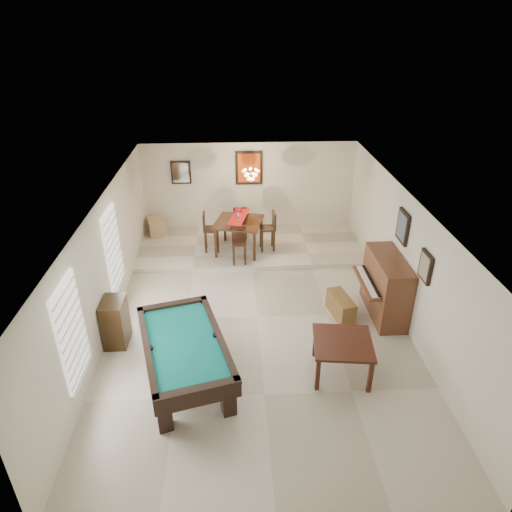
{
  "coord_description": "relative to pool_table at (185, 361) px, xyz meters",
  "views": [
    {
      "loc": [
        -0.44,
        -7.94,
        5.68
      ],
      "look_at": [
        0.0,
        0.6,
        1.15
      ],
      "focal_mm": 32.0,
      "sensor_mm": 36.0,
      "label": 1
    }
  ],
  "objects": [
    {
      "name": "ground_plane",
      "position": [
        1.34,
        1.8,
        -0.42
      ],
      "size": [
        6.0,
        9.0,
        0.02
      ],
      "primitive_type": "cube",
      "color": "beige"
    },
    {
      "name": "wall_back",
      "position": [
        1.34,
        6.3,
        0.89
      ],
      "size": [
        6.0,
        0.04,
        2.6
      ],
      "primitive_type": "cube",
      "color": "silver",
      "rests_on": "ground_plane"
    },
    {
      "name": "wall_front",
      "position": [
        1.34,
        -2.7,
        0.89
      ],
      "size": [
        6.0,
        0.04,
        2.6
      ],
      "primitive_type": "cube",
      "color": "silver",
      "rests_on": "ground_plane"
    },
    {
      "name": "wall_left",
      "position": [
        -1.66,
        1.8,
        0.89
      ],
      "size": [
        0.04,
        9.0,
        2.6
      ],
      "primitive_type": "cube",
      "color": "silver",
      "rests_on": "ground_plane"
    },
    {
      "name": "wall_right",
      "position": [
        4.34,
        1.8,
        0.89
      ],
      "size": [
        0.04,
        9.0,
        2.6
      ],
      "primitive_type": "cube",
      "color": "silver",
      "rests_on": "ground_plane"
    },
    {
      "name": "ceiling",
      "position": [
        1.34,
        1.8,
        2.19
      ],
      "size": [
        6.0,
        9.0,
        0.04
      ],
      "primitive_type": "cube",
      "color": "white",
      "rests_on": "wall_back"
    },
    {
      "name": "dining_step",
      "position": [
        1.34,
        5.05,
        -0.35
      ],
      "size": [
        6.0,
        2.5,
        0.12
      ],
      "primitive_type": "cube",
      "color": "beige",
      "rests_on": "ground_plane"
    },
    {
      "name": "window_left_front",
      "position": [
        -1.63,
        -0.4,
        0.99
      ],
      "size": [
        0.06,
        1.0,
        1.7
      ],
      "primitive_type": "cube",
      "color": "white",
      "rests_on": "wall_left"
    },
    {
      "name": "window_left_rear",
      "position": [
        -1.63,
        2.4,
        0.99
      ],
      "size": [
        0.06,
        1.0,
        1.7
      ],
      "primitive_type": "cube",
      "color": "white",
      "rests_on": "wall_left"
    },
    {
      "name": "pool_table",
      "position": [
        0.0,
        0.0,
        0.0
      ],
      "size": [
        1.91,
        2.69,
        0.81
      ],
      "primitive_type": null,
      "rotation": [
        0.0,
        0.0,
        0.27
      ],
      "color": "black",
      "rests_on": "ground_plane"
    },
    {
      "name": "square_table",
      "position": [
        2.73,
        0.02,
        -0.06
      ],
      "size": [
        1.12,
        1.12,
        0.7
      ],
      "primitive_type": null,
      "rotation": [
        0.0,
        0.0,
        -0.12
      ],
      "color": "black",
      "rests_on": "ground_plane"
    },
    {
      "name": "upright_piano",
      "position": [
        3.88,
        1.82,
        0.26
      ],
      "size": [
        0.89,
        1.59,
        1.32
      ],
      "primitive_type": null,
      "color": "brown",
      "rests_on": "ground_plane"
    },
    {
      "name": "piano_bench",
      "position": [
        3.11,
        1.77,
        -0.17
      ],
      "size": [
        0.49,
        0.89,
        0.46
      ],
      "primitive_type": "cube",
      "rotation": [
        0.0,
        0.0,
        0.21
      ],
      "color": "brown",
      "rests_on": "ground_plane"
    },
    {
      "name": "apothecary_chest",
      "position": [
        -1.43,
        1.12,
        0.07
      ],
      "size": [
        0.42,
        0.63,
        0.94
      ],
      "primitive_type": "cube",
      "color": "black",
      "rests_on": "ground_plane"
    },
    {
      "name": "dining_table",
      "position": [
        1.01,
        4.71,
        0.19
      ],
      "size": [
        1.39,
        1.39,
        0.96
      ],
      "primitive_type": null,
      "rotation": [
        0.0,
        0.0,
        -0.23
      ],
      "color": "black",
      "rests_on": "dining_step"
    },
    {
      "name": "flower_vase",
      "position": [
        1.01,
        4.71,
        0.8
      ],
      "size": [
        0.15,
        0.15,
        0.26
      ],
      "primitive_type": null,
      "rotation": [
        0.0,
        0.0,
        -0.02
      ],
      "color": "red",
      "rests_on": "dining_table"
    },
    {
      "name": "dining_chair_south",
      "position": [
        1.01,
        4.02,
        0.19
      ],
      "size": [
        0.36,
        0.36,
        0.95
      ],
      "primitive_type": null,
      "rotation": [
        0.0,
        0.0,
        0.02
      ],
      "color": "black",
      "rests_on": "dining_step"
    },
    {
      "name": "dining_chair_north",
      "position": [
        1.06,
        5.43,
        0.21
      ],
      "size": [
        0.37,
        0.37,
        1.0
      ],
      "primitive_type": null,
      "rotation": [
        0.0,
        0.0,
        3.14
      ],
      "color": "black",
      "rests_on": "dining_step"
    },
    {
      "name": "dining_chair_west",
      "position": [
        0.29,
        4.74,
        0.25
      ],
      "size": [
        0.4,
        0.4,
        1.06
      ],
      "primitive_type": null,
      "rotation": [
        0.0,
        0.0,
        1.59
      ],
      "color": "black",
      "rests_on": "dining_step"
    },
    {
      "name": "dining_chair_east",
      "position": [
        1.76,
        4.73,
        0.24
      ],
      "size": [
        0.42,
        0.42,
        1.05
      ],
      "primitive_type": null,
      "rotation": [
        0.0,
        0.0,
        -1.5
      ],
      "color": "black",
      "rests_on": "dining_step"
    },
    {
      "name": "corner_bench",
      "position": [
        -1.32,
        5.81,
        -0.04
      ],
      "size": [
        0.6,
        0.66,
        0.49
      ],
      "primitive_type": "cube",
      "rotation": [
        0.0,
        0.0,
        0.35
      ],
      "color": "tan",
      "rests_on": "dining_step"
    },
    {
      "name": "chandelier",
      "position": [
        1.34,
        5.0,
        1.79
      ],
      "size": [
        0.44,
        0.44,
        0.6
      ],
      "primitive_type": null,
      "color": "#FFE5B2",
      "rests_on": "ceiling"
    },
    {
      "name": "back_painting",
      "position": [
        1.34,
        6.26,
        1.49
      ],
      "size": [
        0.75,
        0.06,
        0.95
      ],
      "primitive_type": "cube",
      "color": "#D84C14",
      "rests_on": "wall_back"
    },
    {
      "name": "back_mirror",
      "position": [
        -0.56,
        6.26,
        1.39
      ],
      "size": [
        0.55,
        0.06,
        0.65
      ],
      "primitive_type": "cube",
      "color": "white",
      "rests_on": "wall_back"
    },
    {
      "name": "right_picture_upper",
      "position": [
        4.3,
        2.1,
        1.49
      ],
      "size": [
        0.06,
        0.55,
        0.65
      ],
      "primitive_type": "cube",
      "color": "slate",
      "rests_on": "wall_right"
    },
    {
      "name": "right_picture_lower",
      "position": [
        4.3,
        0.8,
        1.29
      ],
      "size": [
        0.06,
        0.45,
        0.55
      ],
      "primitive_type": "cube",
      "color": "gray",
      "rests_on": "wall_right"
    }
  ]
}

